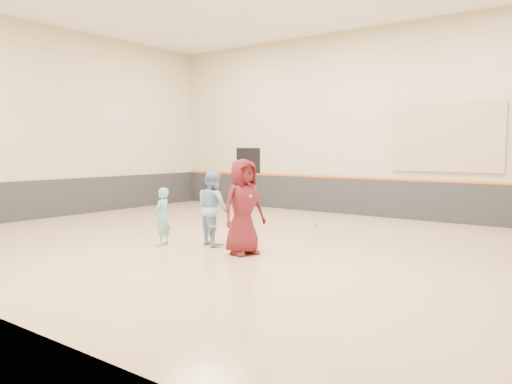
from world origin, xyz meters
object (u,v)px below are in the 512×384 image
Objects in this scene: girl at (162,217)px; instructor at (213,208)px; spare_racket at (317,222)px; young_man at (243,207)px.

girl is 0.77× the size of instructor.
instructor is 2.27× the size of spare_racket.
girl is at bearing 62.02° from instructor.
spare_racket is (-0.97, 4.70, -0.96)m from young_man.
girl is 0.66× the size of young_man.
girl is at bearing -102.16° from spare_racket.
instructor is at bearing -92.88° from spare_racket.
spare_racket is (0.22, 4.30, -0.82)m from instructor.
young_man is 2.65× the size of spare_racket.
young_man is at bearing -78.37° from spare_racket.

